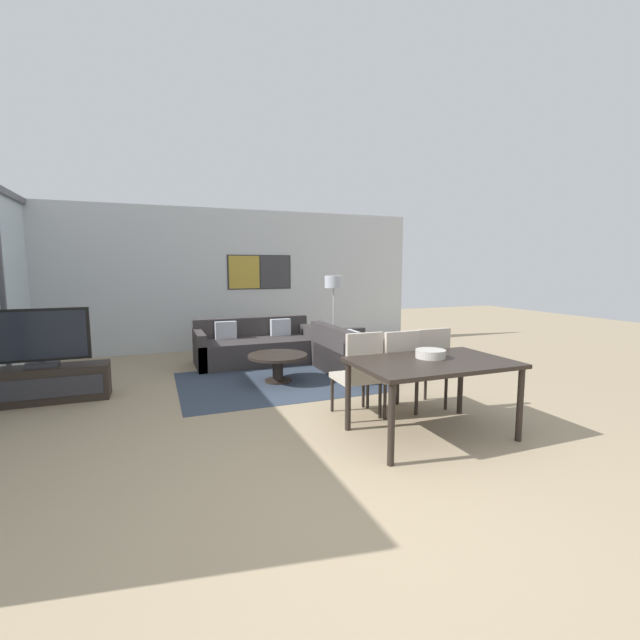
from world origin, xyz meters
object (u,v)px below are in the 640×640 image
object	(u,v)px
tv_console	(44,384)
dining_chair_right	(426,364)
dining_chair_left	(359,370)
television	(40,338)
dining_chair_centre	(396,368)
floor_lamp	(334,289)
sofa_side	(351,356)
sofa_main	(256,347)
dining_table	(432,368)
coffee_table	(278,361)
fruit_bowl	(431,353)

from	to	relation	value
tv_console	dining_chair_right	world-z (taller)	dining_chair_right
dining_chair_left	dining_chair_right	bearing A→B (deg)	-1.34
television	dining_chair_right	distance (m)	4.65
dining_chair_centre	floor_lamp	bearing A→B (deg)	79.48
sofa_side	dining_chair_centre	distance (m)	1.97
tv_console	dining_chair_left	xyz separation A→B (m)	(3.37, -1.90, 0.31)
dining_chair_right	floor_lamp	size ratio (longest dim) A/B	0.64
sofa_main	dining_table	world-z (taller)	same
dining_chair_left	floor_lamp	size ratio (longest dim) A/B	0.64
sofa_side	tv_console	bearing A→B (deg)	89.48
sofa_side	dining_chair_right	world-z (taller)	dining_chair_right
sofa_main	dining_table	bearing A→B (deg)	-77.44
sofa_main	dining_chair_right	bearing A→B (deg)	-67.86
dining_table	sofa_main	bearing A→B (deg)	102.56
sofa_main	coffee_table	world-z (taller)	sofa_main
sofa_main	dining_chair_centre	size ratio (longest dim) A/B	2.14
dining_chair_right	fruit_bowl	xyz separation A→B (m)	(-0.37, -0.58, 0.27)
sofa_side	dining_table	size ratio (longest dim) A/B	0.97
sofa_main	fruit_bowl	size ratio (longest dim) A/B	6.88
sofa_main	coffee_table	xyz separation A→B (m)	(-0.00, -1.40, 0.04)
dining_chair_left	sofa_side	bearing A→B (deg)	67.00
television	fruit_bowl	world-z (taller)	television
sofa_side	dining_table	distance (m)	2.64
television	fruit_bowl	bearing A→B (deg)	-32.92
sofa_side	dining_chair_centre	bearing A→B (deg)	169.35
sofa_side	dining_chair_right	bearing A→B (deg)	-177.88
tv_console	dining_chair_right	distance (m)	4.65
tv_console	dining_chair_right	bearing A→B (deg)	-24.42
dining_chair_left	dining_chair_right	distance (m)	0.86
sofa_side	floor_lamp	distance (m)	1.59
sofa_main	coffee_table	distance (m)	1.40
sofa_side	dining_chair_left	bearing A→B (deg)	157.00
tv_console	fruit_bowl	size ratio (longest dim) A/B	4.90
tv_console	dining_chair_left	world-z (taller)	dining_chair_left
dining_chair_left	coffee_table	bearing A→B (deg)	103.85
tv_console	dining_chair_right	xyz separation A→B (m)	(4.23, -1.92, 0.31)
coffee_table	dining_chair_centre	distance (m)	2.02
dining_chair_left	television	bearing A→B (deg)	150.57
dining_table	dining_chair_centre	bearing A→B (deg)	90.00
sofa_side	dining_table	xyz separation A→B (m)	(-0.36, -2.58, 0.41)
tv_console	dining_chair_left	size ratio (longest dim) A/B	1.52
fruit_bowl	coffee_table	bearing A→B (deg)	111.43
sofa_main	tv_console	bearing A→B (deg)	-156.85
sofa_side	dining_table	world-z (taller)	same
sofa_main	fruit_bowl	xyz separation A→B (m)	(0.92, -3.75, 0.54)
tv_console	dining_chair_right	size ratio (longest dim) A/B	1.52
dining_chair_left	dining_chair_centre	xyz separation A→B (m)	(0.43, -0.05, 0.00)
dining_table	fruit_bowl	size ratio (longest dim) A/B	5.08
television	dining_chair_right	xyz separation A→B (m)	(4.23, -1.92, -0.27)
floor_lamp	dining_table	bearing A→B (deg)	-98.72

